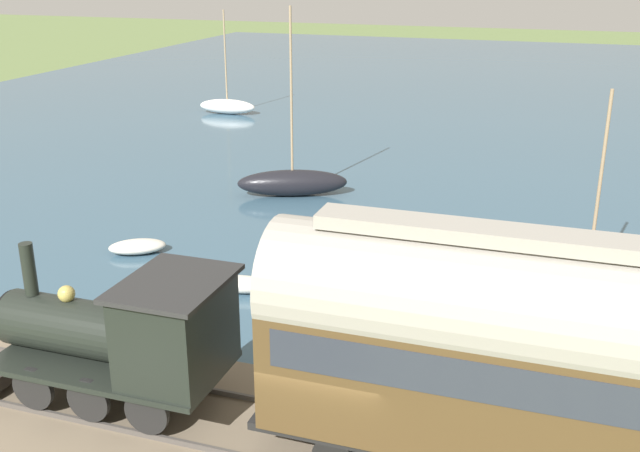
{
  "coord_description": "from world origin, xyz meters",
  "views": [
    {
      "loc": [
        -11.58,
        -3.79,
        9.43
      ],
      "look_at": [
        7.13,
        2.52,
        2.33
      ],
      "focal_mm": 42.0,
      "sensor_mm": 36.0,
      "label": 1
    }
  ],
  "objects_px": {
    "sailboat_white": "(227,106)",
    "rowboat_near_shore": "(240,284)",
    "sailboat_red": "(587,279)",
    "rowboat_far_out": "(137,247)",
    "steam_locomotive": "(130,332)",
    "sailboat_black": "(292,182)",
    "passenger_coach": "(569,356)",
    "rowboat_off_pier": "(410,295)"
  },
  "relations": [
    {
      "from": "sailboat_red",
      "to": "rowboat_far_out",
      "type": "distance_m",
      "value": 14.43
    },
    {
      "from": "passenger_coach",
      "to": "sailboat_red",
      "type": "bearing_deg",
      "value": -3.43
    },
    {
      "from": "sailboat_white",
      "to": "sailboat_red",
      "type": "bearing_deg",
      "value": -137.93
    },
    {
      "from": "sailboat_white",
      "to": "rowboat_far_out",
      "type": "bearing_deg",
      "value": -164.93
    },
    {
      "from": "passenger_coach",
      "to": "sailboat_black",
      "type": "relative_size",
      "value": 1.43
    },
    {
      "from": "sailboat_black",
      "to": "sailboat_white",
      "type": "xyz_separation_m",
      "value": [
        15.07,
        10.13,
        -0.09
      ]
    },
    {
      "from": "sailboat_black",
      "to": "sailboat_white",
      "type": "bearing_deg",
      "value": 11.52
    },
    {
      "from": "passenger_coach",
      "to": "rowboat_near_shore",
      "type": "distance_m",
      "value": 11.82
    },
    {
      "from": "passenger_coach",
      "to": "sailboat_white",
      "type": "height_order",
      "value": "sailboat_white"
    },
    {
      "from": "passenger_coach",
      "to": "sailboat_red",
      "type": "relative_size",
      "value": 1.73
    },
    {
      "from": "rowboat_off_pier",
      "to": "rowboat_far_out",
      "type": "bearing_deg",
      "value": 85.11
    },
    {
      "from": "steam_locomotive",
      "to": "passenger_coach",
      "type": "xyz_separation_m",
      "value": [
        0.0,
        -8.53,
        1.0
      ]
    },
    {
      "from": "steam_locomotive",
      "to": "rowboat_off_pier",
      "type": "xyz_separation_m",
      "value": [
        7.8,
        -4.26,
        -1.97
      ]
    },
    {
      "from": "sailboat_red",
      "to": "rowboat_off_pier",
      "type": "relative_size",
      "value": 2.77
    },
    {
      "from": "sailboat_red",
      "to": "sailboat_white",
      "type": "bearing_deg",
      "value": 52.64
    },
    {
      "from": "passenger_coach",
      "to": "rowboat_far_out",
      "type": "distance_m",
      "value": 16.51
    },
    {
      "from": "steam_locomotive",
      "to": "rowboat_near_shore",
      "type": "height_order",
      "value": "steam_locomotive"
    },
    {
      "from": "steam_locomotive",
      "to": "rowboat_near_shore",
      "type": "xyz_separation_m",
      "value": [
        6.81,
        0.68,
        -1.92
      ]
    },
    {
      "from": "passenger_coach",
      "to": "rowboat_far_out",
      "type": "xyz_separation_m",
      "value": [
        8.56,
        13.8,
        -2.94
      ]
    },
    {
      "from": "sailboat_white",
      "to": "rowboat_near_shore",
      "type": "distance_m",
      "value": 27.4
    },
    {
      "from": "sailboat_white",
      "to": "rowboat_far_out",
      "type": "height_order",
      "value": "sailboat_white"
    },
    {
      "from": "steam_locomotive",
      "to": "sailboat_white",
      "type": "height_order",
      "value": "sailboat_white"
    },
    {
      "from": "sailboat_black",
      "to": "rowboat_near_shore",
      "type": "xyz_separation_m",
      "value": [
        -9.53,
        -1.92,
        -0.34
      ]
    },
    {
      "from": "passenger_coach",
      "to": "rowboat_off_pier",
      "type": "xyz_separation_m",
      "value": [
        7.8,
        4.27,
        -2.97
      ]
    },
    {
      "from": "passenger_coach",
      "to": "sailboat_red",
      "type": "distance_m",
      "value": 9.97
    },
    {
      "from": "rowboat_off_pier",
      "to": "rowboat_near_shore",
      "type": "relative_size",
      "value": 1.04
    },
    {
      "from": "sailboat_red",
      "to": "rowboat_far_out",
      "type": "bearing_deg",
      "value": 101.82
    },
    {
      "from": "sailboat_white",
      "to": "rowboat_near_shore",
      "type": "xyz_separation_m",
      "value": [
        -24.61,
        -12.04,
        -0.25
      ]
    },
    {
      "from": "rowboat_far_out",
      "to": "steam_locomotive",
      "type": "bearing_deg",
      "value": -179.54
    },
    {
      "from": "rowboat_near_shore",
      "to": "rowboat_far_out",
      "type": "relative_size",
      "value": 1.04
    },
    {
      "from": "rowboat_near_shore",
      "to": "sailboat_white",
      "type": "bearing_deg",
      "value": 14.8
    },
    {
      "from": "sailboat_black",
      "to": "steam_locomotive",
      "type": "bearing_deg",
      "value": 166.66
    },
    {
      "from": "passenger_coach",
      "to": "steam_locomotive",
      "type": "bearing_deg",
      "value": 90.0
    },
    {
      "from": "steam_locomotive",
      "to": "sailboat_red",
      "type": "bearing_deg",
      "value": -43.4
    },
    {
      "from": "passenger_coach",
      "to": "sailboat_white",
      "type": "bearing_deg",
      "value": 34.08
    },
    {
      "from": "steam_locomotive",
      "to": "sailboat_black",
      "type": "distance_m",
      "value": 16.62
    },
    {
      "from": "rowboat_near_shore",
      "to": "sailboat_red",
      "type": "bearing_deg",
      "value": -85.2
    },
    {
      "from": "steam_locomotive",
      "to": "rowboat_far_out",
      "type": "relative_size",
      "value": 2.56
    },
    {
      "from": "passenger_coach",
      "to": "rowboat_off_pier",
      "type": "distance_m",
      "value": 9.38
    },
    {
      "from": "sailboat_white",
      "to": "rowboat_off_pier",
      "type": "height_order",
      "value": "sailboat_white"
    },
    {
      "from": "steam_locomotive",
      "to": "sailboat_black",
      "type": "relative_size",
      "value": 0.71
    },
    {
      "from": "passenger_coach",
      "to": "rowboat_near_shore",
      "type": "bearing_deg",
      "value": 53.53
    }
  ]
}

